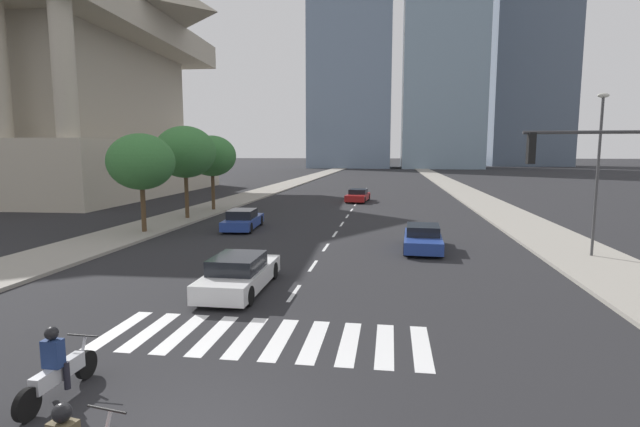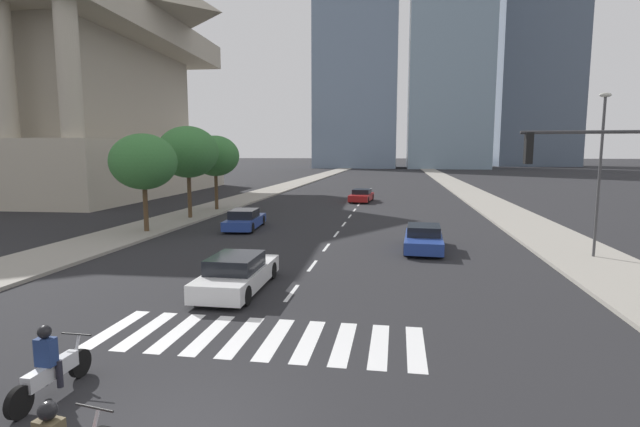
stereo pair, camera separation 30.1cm
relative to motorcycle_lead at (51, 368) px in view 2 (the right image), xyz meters
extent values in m
cube|color=gray|center=(15.21, 29.11, -0.51)|extent=(4.00, 260.00, 0.15)
cube|color=gray|center=(-8.87, 29.11, -0.51)|extent=(4.00, 260.00, 0.15)
cube|color=silver|center=(-0.88, 3.54, -0.58)|extent=(0.45, 2.82, 0.01)
cube|color=silver|center=(0.02, 3.54, -0.58)|extent=(0.45, 2.82, 0.01)
cube|color=silver|center=(0.92, 3.54, -0.58)|extent=(0.45, 2.82, 0.01)
cube|color=silver|center=(1.82, 3.54, -0.58)|extent=(0.45, 2.82, 0.01)
cube|color=silver|center=(2.72, 3.54, -0.58)|extent=(0.45, 2.82, 0.01)
cube|color=silver|center=(3.62, 3.54, -0.58)|extent=(0.45, 2.82, 0.01)
cube|color=silver|center=(4.52, 3.54, -0.58)|extent=(0.45, 2.82, 0.01)
cube|color=silver|center=(5.42, 3.54, -0.58)|extent=(0.45, 2.82, 0.01)
cube|color=silver|center=(6.32, 3.54, -0.58)|extent=(0.45, 2.82, 0.01)
cube|color=silver|center=(7.22, 3.54, -0.58)|extent=(0.45, 2.82, 0.01)
cube|color=silver|center=(3.17, 7.54, -0.58)|extent=(0.14, 2.00, 0.01)
cube|color=silver|center=(3.17, 11.54, -0.58)|extent=(0.14, 2.00, 0.01)
cube|color=silver|center=(3.17, 15.54, -0.58)|extent=(0.14, 2.00, 0.01)
cube|color=silver|center=(3.17, 19.54, -0.58)|extent=(0.14, 2.00, 0.01)
cube|color=silver|center=(3.17, 23.54, -0.58)|extent=(0.14, 2.00, 0.01)
cube|color=silver|center=(3.17, 27.54, -0.58)|extent=(0.14, 2.00, 0.01)
cube|color=silver|center=(3.17, 31.54, -0.58)|extent=(0.14, 2.00, 0.01)
cube|color=silver|center=(3.17, 35.54, -0.58)|extent=(0.14, 2.00, 0.01)
cube|color=silver|center=(3.17, 39.54, -0.58)|extent=(0.14, 2.00, 0.01)
cube|color=silver|center=(3.17, 43.54, -0.58)|extent=(0.14, 2.00, 0.01)
cube|color=silver|center=(3.17, 47.54, -0.58)|extent=(0.14, 2.00, 0.01)
cube|color=silver|center=(3.17, 51.54, -0.58)|extent=(0.14, 2.00, 0.01)
cube|color=silver|center=(3.17, 55.54, -0.58)|extent=(0.14, 2.00, 0.01)
cylinder|color=black|center=(0.01, 0.84, -0.28)|extent=(0.13, 0.60, 0.60)
cylinder|color=black|center=(-0.01, -0.81, -0.28)|extent=(0.13, 0.60, 0.60)
cube|color=#B7BABF|center=(0.00, 0.02, -0.06)|extent=(0.24, 1.32, 0.32)
cylinder|color=#B2B2B7|center=(0.01, 0.74, 0.02)|extent=(0.06, 0.32, 0.67)
cylinder|color=black|center=(0.01, 0.79, 0.39)|extent=(0.70, 0.05, 0.04)
cube|color=navy|center=(0.00, -0.08, 0.37)|extent=(0.36, 0.25, 0.55)
sphere|color=black|center=(0.00, -0.08, 0.78)|extent=(0.26, 0.26, 0.26)
cylinder|color=black|center=(-0.18, 0.02, -0.11)|extent=(0.12, 0.12, 0.55)
cylinder|color=black|center=(0.18, 0.01, -0.11)|extent=(0.12, 0.12, 0.55)
cylinder|color=black|center=(2.23, -1.80, 0.39)|extent=(0.70, 0.14, 0.04)
sphere|color=black|center=(2.10, -2.58, 0.78)|extent=(0.26, 0.26, 0.26)
cube|color=maroon|center=(3.21, 38.50, -0.12)|extent=(2.26, 4.81, 0.60)
cube|color=black|center=(3.23, 38.73, 0.40)|extent=(1.82, 2.23, 0.46)
cylinder|color=black|center=(3.92, 36.85, -0.26)|extent=(0.27, 0.66, 0.64)
cylinder|color=black|center=(2.23, 36.99, -0.26)|extent=(0.27, 0.66, 0.64)
cylinder|color=black|center=(4.19, 40.01, -0.26)|extent=(0.27, 0.66, 0.64)
cylinder|color=black|center=(2.50, 40.16, -0.26)|extent=(0.27, 0.66, 0.64)
cube|color=navy|center=(-2.83, 20.62, -0.14)|extent=(2.11, 4.82, 0.56)
cube|color=black|center=(-2.81, 20.39, 0.41)|extent=(1.70, 2.23, 0.53)
cylinder|color=black|center=(-3.74, 22.15, -0.26)|extent=(0.27, 0.65, 0.64)
cylinder|color=black|center=(-2.16, 22.27, -0.26)|extent=(0.27, 0.65, 0.64)
cylinder|color=black|center=(-3.49, 18.97, -0.26)|extent=(0.27, 0.65, 0.64)
cylinder|color=black|center=(-1.92, 19.09, -0.26)|extent=(0.27, 0.65, 0.64)
cube|color=navy|center=(8.02, 15.68, -0.14)|extent=(1.99, 4.60, 0.57)
cube|color=black|center=(8.03, 15.91, 0.39)|extent=(1.67, 2.11, 0.48)
cylinder|color=black|center=(8.76, 14.11, -0.26)|extent=(0.25, 0.65, 0.64)
cylinder|color=black|center=(7.14, 14.18, -0.26)|extent=(0.25, 0.65, 0.64)
cylinder|color=black|center=(8.90, 17.18, -0.26)|extent=(0.25, 0.65, 0.64)
cylinder|color=black|center=(7.28, 17.25, -0.26)|extent=(0.25, 0.65, 0.64)
cube|color=silver|center=(1.21, 7.63, -0.12)|extent=(1.80, 4.78, 0.61)
cube|color=black|center=(1.21, 7.39, 0.45)|extent=(1.58, 2.16, 0.52)
cylinder|color=black|center=(0.40, 9.25, -0.26)|extent=(0.22, 0.64, 0.64)
cylinder|color=black|center=(2.00, 9.26, -0.26)|extent=(0.22, 0.64, 0.64)
cylinder|color=black|center=(0.41, 6.00, -0.26)|extent=(0.22, 0.64, 0.64)
cylinder|color=black|center=(2.01, 6.01, -0.26)|extent=(0.22, 0.64, 0.64)
cylinder|color=#333335|center=(12.22, 6.62, 4.79)|extent=(4.17, 0.10, 0.10)
cube|color=black|center=(10.39, 6.62, 4.34)|extent=(0.20, 0.28, 0.90)
sphere|color=red|center=(10.39, 6.62, 4.64)|extent=(0.18, 0.18, 0.18)
sphere|color=orange|center=(10.39, 6.62, 4.34)|extent=(0.18, 0.18, 0.18)
sphere|color=green|center=(10.39, 6.62, 4.04)|extent=(0.18, 0.18, 0.18)
cylinder|color=#3F3F42|center=(15.51, 14.78, 3.08)|extent=(0.12, 0.12, 7.03)
ellipsoid|color=beige|center=(15.51, 14.78, 6.70)|extent=(0.50, 0.24, 0.20)
cylinder|color=#4C3823|center=(-8.07, 17.94, 0.86)|extent=(0.28, 0.28, 2.58)
ellipsoid|color=#387538|center=(-8.07, 17.94, 3.70)|extent=(3.86, 3.86, 3.28)
cylinder|color=#4C3823|center=(-8.07, 23.97, 1.06)|extent=(0.28, 0.28, 2.98)
ellipsoid|color=#387538|center=(-8.07, 23.97, 4.27)|extent=(4.30, 4.30, 3.65)
cylinder|color=#4C3823|center=(-8.07, 29.07, 0.99)|extent=(0.28, 0.28, 2.83)
ellipsoid|color=#387538|center=(-8.07, 29.07, 3.96)|extent=(3.88, 3.88, 3.30)
cube|color=#BCB29E|center=(-35.06, 42.24, 2.41)|extent=(34.71, 34.71, 5.97)
cube|color=#ADA491|center=(-35.06, 42.24, 10.84)|extent=(27.08, 27.08, 10.90)
cylinder|color=#BCB29E|center=(-25.64, 27.40, 10.84)|extent=(1.80, 1.80, 10.90)
cylinder|color=#BCB29E|center=(-19.76, 27.63, 10.84)|extent=(1.80, 1.80, 10.90)
cube|color=#BCB29E|center=(-35.06, 42.24, 17.79)|extent=(34.71, 34.71, 3.00)
cube|color=#7A93A8|center=(21.42, 148.11, 48.08)|extent=(23.83, 29.53, 97.32)
cube|color=slate|center=(54.93, 174.87, 50.49)|extent=(27.19, 21.04, 102.15)
camera|label=1|loc=(6.39, -7.90, 4.22)|focal=26.49mm
camera|label=2|loc=(6.68, -7.85, 4.22)|focal=26.49mm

